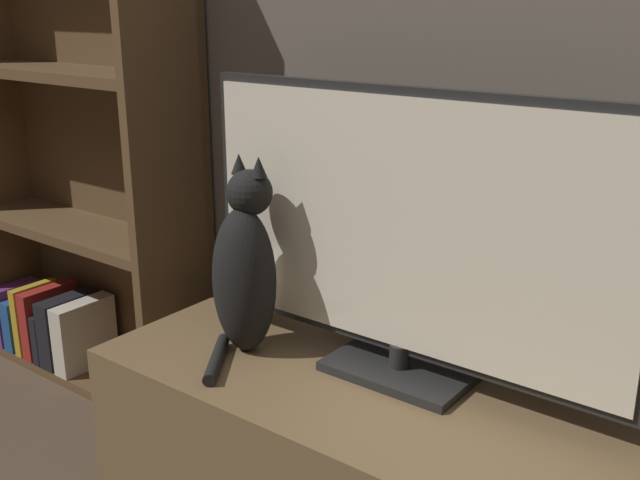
# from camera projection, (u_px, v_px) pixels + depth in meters

# --- Properties ---
(tv_stand) EXTENTS (1.37, 0.53, 0.41)m
(tv_stand) POSITION_uv_depth(u_px,v_px,m) (401.00, 480.00, 1.58)
(tv_stand) COLOR brown
(tv_stand) RESTS_ON ground_plane
(tv) EXTENTS (0.99, 0.18, 0.61)m
(tv) POSITION_uv_depth(u_px,v_px,m) (405.00, 236.00, 1.51)
(tv) COLOR black
(tv) RESTS_ON tv_stand
(cat) EXTENTS (0.15, 0.27, 0.45)m
(cat) POSITION_uv_depth(u_px,v_px,m) (246.00, 270.00, 1.66)
(cat) COLOR black
(cat) RESTS_ON tv_stand
(bookshelf) EXTENTS (0.90, 0.28, 1.46)m
(bookshelf) POSITION_uv_depth(u_px,v_px,m) (83.00, 177.00, 2.32)
(bookshelf) COLOR brown
(bookshelf) RESTS_ON ground_plane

